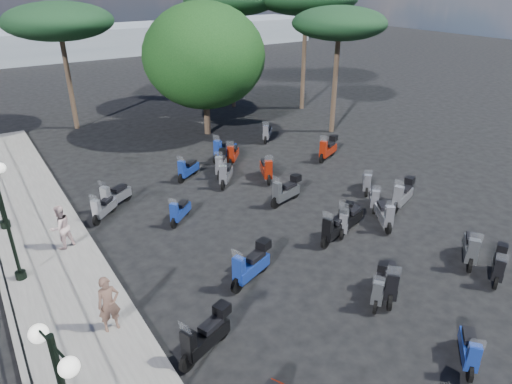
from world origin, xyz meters
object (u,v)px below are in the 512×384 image
scooter_14 (349,219)px  scooter_31 (366,182)px  scooter_10 (226,174)px  scooter_23 (224,150)px  scooter_28 (328,149)px  pine_2 (59,21)px  scooter_2 (206,336)px  broadleaf_tree (204,56)px  scooter_17 (233,155)px  scooter_19 (471,249)px  scooter_20 (346,220)px  scooter_4 (104,208)px  scooter_11 (188,169)px  scooter_32 (334,229)px  scooter_16 (221,164)px  scooter_22 (266,170)px  scooter_7 (469,350)px  lamp_post_1 (4,212)px  woman (109,304)px  scooter_13 (389,281)px  scooter_8 (379,287)px  scooter_21 (384,215)px  scooter_15 (286,191)px  scooter_29 (267,133)px  scooter_3 (251,266)px  scooter_25 (499,266)px  scooter_9 (180,211)px  scooter_26 (374,198)px  pine_3 (339,24)px  scooter_5 (115,196)px  scooter_27 (403,195)px

scooter_14 → scooter_31: scooter_14 is taller
scooter_10 → scooter_23: (1.40, 2.57, 0.04)m
scooter_28 → pine_2: pine_2 is taller
scooter_2 → broadleaf_tree: broadleaf_tree is taller
scooter_17 → scooter_19: 11.59m
scooter_20 → scooter_4: bearing=14.3°
scooter_11 → scooter_32: (1.89, -7.63, 0.03)m
scooter_11 → scooter_16: (1.48, -0.42, 0.07)m
scooter_19 → scooter_22: scooter_19 is taller
scooter_7 → broadleaf_tree: bearing=-49.7°
lamp_post_1 → woman: lamp_post_1 is taller
broadleaf_tree → scooter_13: bearing=-99.2°
woman → scooter_8: 7.27m
scooter_11 → scooter_21: bearing=175.6°
woman → scooter_13: bearing=-21.9°
scooter_14 → scooter_20: size_ratio=1.28×
scooter_17 → scooter_15: bearing=127.2°
scooter_21 → broadleaf_tree: (-0.34, 13.15, 3.91)m
scooter_11 → scooter_29: bearing=-100.7°
scooter_3 → scooter_25: 7.45m
scooter_9 → scooter_10: scooter_10 is taller
woman → scooter_3: (4.17, -0.09, -0.38)m
scooter_14 → scooter_15: scooter_14 is taller
broadleaf_tree → scooter_26: bearing=-84.7°
scooter_2 → scooter_8: (5.00, -0.87, -0.08)m
scooter_17 → scooter_31: 6.61m
scooter_2 → scooter_21: bearing=-97.6°
scooter_14 → pine_3: pine_3 is taller
scooter_8 → scooter_20: 3.84m
scooter_5 → scooter_17: size_ratio=1.14×
scooter_16 → scooter_27: scooter_27 is taller
scooter_23 → scooter_21: bearing=165.9°
scooter_25 → scooter_21: bearing=-22.1°
scooter_28 → scooter_29: scooter_28 is taller
scooter_29 → scooter_31: scooter_29 is taller
scooter_23 → scooter_31: (3.22, -6.48, -0.09)m
scooter_19 → scooter_7: bearing=87.7°
scooter_2 → pine_2: pine_2 is taller
scooter_25 → scooter_26: size_ratio=1.15×
scooter_7 → scooter_23: 14.72m
scooter_14 → scooter_15: (-0.58, 3.01, 0.04)m
scooter_3 → scooter_15: 5.38m
scooter_2 → scooter_23: scooter_23 is taller
scooter_3 → scooter_2: bearing=105.3°
pine_2 → scooter_26: bearing=-67.2°
scooter_14 → scooter_5: bearing=25.6°
scooter_10 → scooter_26: scooter_10 is taller
scooter_14 → scooter_19: 4.01m
scooter_31 → scooter_13: bearing=93.8°
scooter_32 → scooter_19: bearing=-160.0°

